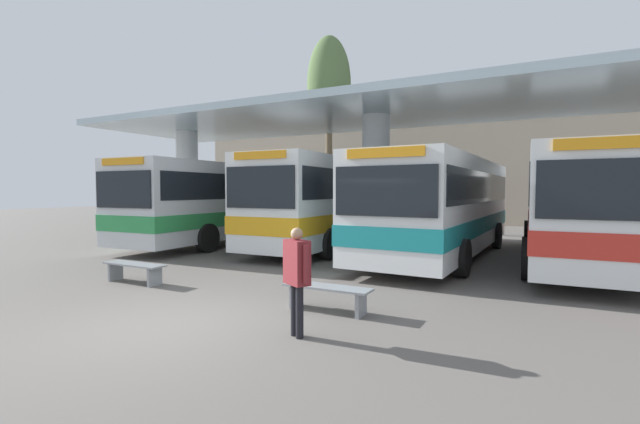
{
  "coord_description": "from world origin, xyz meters",
  "views": [
    {
      "loc": [
        5.26,
        -4.86,
        2.16
      ],
      "look_at": [
        0.0,
        5.06,
        1.6
      ],
      "focal_mm": 24.0,
      "sensor_mm": 36.0,
      "label": 1
    }
  ],
  "objects_px": {
    "transit_bus_right_bay": "(443,203)",
    "transit_bus_left_bay": "(242,199)",
    "transit_bus_center_bay": "(335,199)",
    "waiting_bench_mid_platform": "(134,268)",
    "poplar_tree_behind_left": "(329,87)",
    "pedestrian_waiting": "(297,271)",
    "waiting_bench_near_pillar": "(327,293)",
    "parked_car_street": "(324,208)",
    "transit_bus_far_right_bay": "(576,204)"
  },
  "relations": [
    {
      "from": "transit_bus_right_bay",
      "to": "transit_bus_left_bay",
      "type": "bearing_deg",
      "value": -3.08
    },
    {
      "from": "transit_bus_left_bay",
      "to": "transit_bus_right_bay",
      "type": "xyz_separation_m",
      "value": [
        8.89,
        -0.78,
        -0.04
      ]
    },
    {
      "from": "transit_bus_left_bay",
      "to": "transit_bus_center_bay",
      "type": "bearing_deg",
      "value": 177.39
    },
    {
      "from": "transit_bus_left_bay",
      "to": "transit_bus_center_bay",
      "type": "relative_size",
      "value": 1.2
    },
    {
      "from": "waiting_bench_mid_platform",
      "to": "poplar_tree_behind_left",
      "type": "xyz_separation_m",
      "value": [
        -2.47,
        15.04,
        7.66
      ]
    },
    {
      "from": "pedestrian_waiting",
      "to": "transit_bus_left_bay",
      "type": "bearing_deg",
      "value": 160.25
    },
    {
      "from": "waiting_bench_near_pillar",
      "to": "transit_bus_right_bay",
      "type": "bearing_deg",
      "value": 86.8
    },
    {
      "from": "transit_bus_center_bay",
      "to": "waiting_bench_mid_platform",
      "type": "distance_m",
      "value": 8.54
    },
    {
      "from": "poplar_tree_behind_left",
      "to": "parked_car_street",
      "type": "distance_m",
      "value": 7.53
    },
    {
      "from": "transit_bus_left_bay",
      "to": "transit_bus_center_bay",
      "type": "height_order",
      "value": "transit_bus_center_bay"
    },
    {
      "from": "transit_bus_right_bay",
      "to": "poplar_tree_behind_left",
      "type": "bearing_deg",
      "value": -41.32
    },
    {
      "from": "transit_bus_far_right_bay",
      "to": "poplar_tree_behind_left",
      "type": "xyz_separation_m",
      "value": [
        -11.75,
        6.99,
        6.22
      ]
    },
    {
      "from": "transit_bus_left_bay",
      "to": "waiting_bench_near_pillar",
      "type": "height_order",
      "value": "transit_bus_left_bay"
    },
    {
      "from": "transit_bus_left_bay",
      "to": "transit_bus_center_bay",
      "type": "xyz_separation_m",
      "value": [
        4.59,
        -0.0,
        0.04
      ]
    },
    {
      "from": "transit_bus_right_bay",
      "to": "transit_bus_far_right_bay",
      "type": "xyz_separation_m",
      "value": [
        3.79,
        0.5,
        0.03
      ]
    },
    {
      "from": "waiting_bench_mid_platform",
      "to": "poplar_tree_behind_left",
      "type": "height_order",
      "value": "poplar_tree_behind_left"
    },
    {
      "from": "transit_bus_right_bay",
      "to": "poplar_tree_behind_left",
      "type": "height_order",
      "value": "poplar_tree_behind_left"
    },
    {
      "from": "waiting_bench_near_pillar",
      "to": "poplar_tree_behind_left",
      "type": "bearing_deg",
      "value": 116.63
    },
    {
      "from": "transit_bus_far_right_bay",
      "to": "waiting_bench_mid_platform",
      "type": "distance_m",
      "value": 12.37
    },
    {
      "from": "transit_bus_right_bay",
      "to": "parked_car_street",
      "type": "relative_size",
      "value": 2.52
    },
    {
      "from": "transit_bus_center_bay",
      "to": "parked_car_street",
      "type": "relative_size",
      "value": 2.49
    },
    {
      "from": "transit_bus_left_bay",
      "to": "transit_bus_far_right_bay",
      "type": "height_order",
      "value": "transit_bus_left_bay"
    },
    {
      "from": "transit_bus_center_bay",
      "to": "poplar_tree_behind_left",
      "type": "height_order",
      "value": "poplar_tree_behind_left"
    },
    {
      "from": "transit_bus_center_bay",
      "to": "waiting_bench_mid_platform",
      "type": "relative_size",
      "value": 6.24
    },
    {
      "from": "waiting_bench_near_pillar",
      "to": "waiting_bench_mid_platform",
      "type": "relative_size",
      "value": 0.96
    },
    {
      "from": "transit_bus_left_bay",
      "to": "transit_bus_far_right_bay",
      "type": "relative_size",
      "value": 1.15
    },
    {
      "from": "pedestrian_waiting",
      "to": "poplar_tree_behind_left",
      "type": "bearing_deg",
      "value": 143.74
    },
    {
      "from": "transit_bus_center_bay",
      "to": "parked_car_street",
      "type": "height_order",
      "value": "transit_bus_center_bay"
    },
    {
      "from": "transit_bus_left_bay",
      "to": "waiting_bench_mid_platform",
      "type": "bearing_deg",
      "value": 109.63
    },
    {
      "from": "waiting_bench_mid_platform",
      "to": "pedestrian_waiting",
      "type": "xyz_separation_m",
      "value": [
        5.27,
        -1.39,
        0.65
      ]
    },
    {
      "from": "transit_bus_far_right_bay",
      "to": "waiting_bench_mid_platform",
      "type": "relative_size",
      "value": 6.49
    },
    {
      "from": "waiting_bench_near_pillar",
      "to": "pedestrian_waiting",
      "type": "distance_m",
      "value": 1.55
    },
    {
      "from": "waiting_bench_mid_platform",
      "to": "waiting_bench_near_pillar",
      "type": "bearing_deg",
      "value": 0.0
    },
    {
      "from": "waiting_bench_near_pillar",
      "to": "parked_car_street",
      "type": "distance_m",
      "value": 19.78
    },
    {
      "from": "waiting_bench_mid_platform",
      "to": "parked_car_street",
      "type": "distance_m",
      "value": 18.01
    },
    {
      "from": "transit_bus_center_bay",
      "to": "transit_bus_left_bay",
      "type": "bearing_deg",
      "value": -1.63
    },
    {
      "from": "waiting_bench_near_pillar",
      "to": "transit_bus_center_bay",
      "type": "bearing_deg",
      "value": 114.96
    },
    {
      "from": "pedestrian_waiting",
      "to": "parked_car_street",
      "type": "height_order",
      "value": "parked_car_street"
    },
    {
      "from": "waiting_bench_mid_platform",
      "to": "poplar_tree_behind_left",
      "type": "bearing_deg",
      "value": 99.34
    },
    {
      "from": "parked_car_street",
      "to": "transit_bus_center_bay",
      "type": "bearing_deg",
      "value": -56.69
    },
    {
      "from": "transit_bus_center_bay",
      "to": "pedestrian_waiting",
      "type": "distance_m",
      "value": 10.57
    },
    {
      "from": "transit_bus_left_bay",
      "to": "transit_bus_right_bay",
      "type": "relative_size",
      "value": 1.18
    },
    {
      "from": "transit_bus_left_bay",
      "to": "poplar_tree_behind_left",
      "type": "relative_size",
      "value": 1.16
    },
    {
      "from": "waiting_bench_near_pillar",
      "to": "parked_car_street",
      "type": "xyz_separation_m",
      "value": [
        -9.14,
        17.53,
        0.73
      ]
    },
    {
      "from": "transit_bus_left_bay",
      "to": "waiting_bench_mid_platform",
      "type": "xyz_separation_m",
      "value": [
        3.4,
        -8.33,
        -1.45
      ]
    },
    {
      "from": "waiting_bench_near_pillar",
      "to": "poplar_tree_behind_left",
      "type": "xyz_separation_m",
      "value": [
        -7.54,
        15.04,
        7.66
      ]
    },
    {
      "from": "waiting_bench_mid_platform",
      "to": "transit_bus_right_bay",
      "type": "bearing_deg",
      "value": 53.96
    },
    {
      "from": "transit_bus_center_bay",
      "to": "waiting_bench_mid_platform",
      "type": "xyz_separation_m",
      "value": [
        -1.19,
        -8.32,
        -1.49
      ]
    },
    {
      "from": "parked_car_street",
      "to": "waiting_bench_near_pillar",
      "type": "bearing_deg",
      "value": -58.92
    },
    {
      "from": "poplar_tree_behind_left",
      "to": "waiting_bench_near_pillar",
      "type": "bearing_deg",
      "value": -63.37
    }
  ]
}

